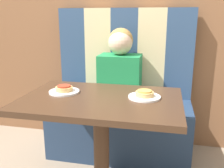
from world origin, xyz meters
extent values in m
cube|color=brown|center=(0.00, 0.96, 1.30)|extent=(7.00, 0.05, 2.60)
cube|color=navy|center=(0.00, 0.64, 0.25)|extent=(1.22, 0.52, 0.49)
cube|color=navy|center=(-0.49, 0.86, 0.89)|extent=(0.24, 0.08, 0.80)
cube|color=beige|center=(-0.24, 0.86, 0.89)|extent=(0.24, 0.08, 0.80)
cube|color=navy|center=(0.00, 0.86, 0.89)|extent=(0.24, 0.08, 0.80)
cube|color=beige|center=(0.24, 0.86, 0.89)|extent=(0.24, 0.08, 0.80)
cube|color=navy|center=(0.49, 0.86, 0.89)|extent=(0.24, 0.08, 0.80)
cube|color=#422B1C|center=(0.00, 0.00, 0.72)|extent=(0.97, 0.65, 0.03)
cylinder|color=#422B1C|center=(0.00, 0.00, 0.35)|extent=(0.10, 0.10, 0.70)
cube|color=#1E8447|center=(0.00, 0.64, 0.70)|extent=(0.35, 0.25, 0.41)
sphere|color=beige|center=(0.00, 0.64, 1.01)|extent=(0.20, 0.20, 0.20)
sphere|color=#AD8447|center=(0.00, 0.67, 1.02)|extent=(0.20, 0.20, 0.20)
cylinder|color=white|center=(-0.26, 0.05, 0.74)|extent=(0.20, 0.20, 0.01)
cylinder|color=white|center=(0.26, 0.05, 0.74)|extent=(0.20, 0.20, 0.01)
cylinder|color=tan|center=(-0.26, 0.05, 0.76)|extent=(0.11, 0.11, 0.03)
cylinder|color=#B73823|center=(-0.26, 0.05, 0.78)|extent=(0.09, 0.09, 0.01)
cylinder|color=tan|center=(0.26, 0.05, 0.76)|extent=(0.11, 0.11, 0.03)
cylinder|color=gold|center=(0.26, 0.05, 0.78)|extent=(0.09, 0.09, 0.01)
camera|label=1|loc=(0.37, -1.39, 1.21)|focal=40.00mm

